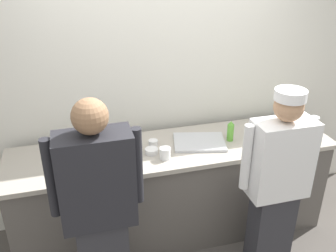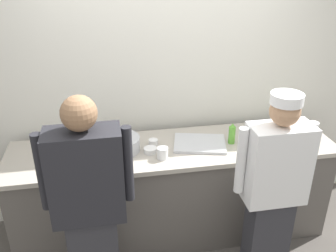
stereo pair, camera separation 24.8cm
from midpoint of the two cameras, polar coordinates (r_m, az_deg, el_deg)
wall_back at (r=3.43m, az=1.43°, el=7.76°), size 4.43×0.10×2.82m
prep_counter at (r=3.44m, az=2.90°, el=-10.00°), size 2.82×0.71×0.93m
chef_near_left at (r=2.58m, az=-9.26°, el=-12.23°), size 0.62×0.24×1.70m
chef_center at (r=2.92m, az=18.31°, el=-9.21°), size 0.59×0.24×1.62m
plate_stack_front at (r=3.36m, az=17.29°, el=-2.41°), size 0.21×0.21×0.05m
plate_stack_rear at (r=3.04m, az=-12.53°, el=-4.96°), size 0.25×0.25×0.05m
mixing_bowl_steel at (r=3.12m, az=-5.16°, el=-2.83°), size 0.34×0.34×0.12m
sheet_tray at (r=3.24m, az=7.11°, el=-2.73°), size 0.51×0.43×0.02m
squeeze_bottle_primary at (r=3.28m, az=11.99°, el=-1.21°), size 0.06×0.06×0.19m
squeeze_bottle_secondary at (r=3.45m, az=19.63°, el=-0.61°), size 0.06×0.06×0.21m
ramekin_yellow_sauce at (r=3.09m, az=-0.46°, el=-3.77°), size 0.11×0.11×0.04m
ramekin_orange_sauce at (r=3.58m, az=16.86°, el=-0.56°), size 0.10×0.10×0.05m
ramekin_green_sauce at (r=3.21m, az=-0.08°, el=-2.49°), size 0.08×0.08×0.05m
deli_cup at (r=3.00m, az=1.55°, el=-4.25°), size 0.09×0.09×0.10m
chefs_knife at (r=3.65m, az=19.40°, el=-0.74°), size 0.28×0.03×0.02m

